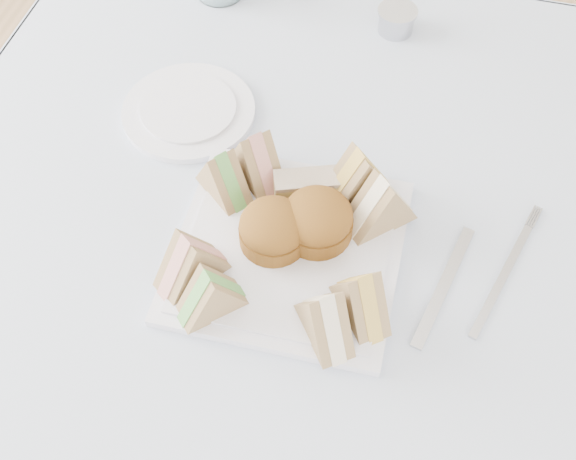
# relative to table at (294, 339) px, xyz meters

# --- Properties ---
(floor) EXTENTS (4.00, 4.00, 0.00)m
(floor) POSITION_rel_table_xyz_m (0.00, 0.00, -0.37)
(floor) COLOR #9E7751
(floor) RESTS_ON ground
(table) EXTENTS (0.90, 0.90, 0.74)m
(table) POSITION_rel_table_xyz_m (0.00, 0.00, 0.00)
(table) COLOR brown
(table) RESTS_ON floor
(tablecloth) EXTENTS (1.02, 1.02, 0.01)m
(tablecloth) POSITION_rel_table_xyz_m (0.00, 0.00, 0.37)
(tablecloth) COLOR white
(tablecloth) RESTS_ON table
(serving_plate) EXTENTS (0.28, 0.28, 0.01)m
(serving_plate) POSITION_rel_table_xyz_m (0.01, -0.07, 0.38)
(serving_plate) COLOR white
(serving_plate) RESTS_ON tablecloth
(sandwich_fl_a) EXTENTS (0.09, 0.10, 0.08)m
(sandwich_fl_a) POSITION_rel_table_xyz_m (-0.09, -0.14, 0.43)
(sandwich_fl_a) COLOR #987351
(sandwich_fl_a) RESTS_ON serving_plate
(sandwich_fl_b) EXTENTS (0.08, 0.08, 0.07)m
(sandwich_fl_b) POSITION_rel_table_xyz_m (-0.06, -0.17, 0.42)
(sandwich_fl_b) COLOR #987351
(sandwich_fl_b) RESTS_ON serving_plate
(sandwich_fr_a) EXTENTS (0.08, 0.09, 0.08)m
(sandwich_fr_a) POSITION_rel_table_xyz_m (0.11, -0.13, 0.43)
(sandwich_fr_a) COLOR #987351
(sandwich_fr_a) RESTS_ON serving_plate
(sandwich_fr_b) EXTENTS (0.08, 0.09, 0.08)m
(sandwich_fr_b) POSITION_rel_table_xyz_m (0.07, -0.17, 0.43)
(sandwich_fr_b) COLOR #987351
(sandwich_fr_b) RESTS_ON serving_plate
(sandwich_bl_a) EXTENTS (0.09, 0.08, 0.07)m
(sandwich_bl_a) POSITION_rel_table_xyz_m (-0.09, -0.00, 0.42)
(sandwich_bl_a) COLOR #987351
(sandwich_bl_a) RESTS_ON serving_plate
(sandwich_bl_b) EXTENTS (0.09, 0.09, 0.08)m
(sandwich_bl_b) POSITION_rel_table_xyz_m (-0.06, 0.03, 0.43)
(sandwich_bl_b) COLOR #987351
(sandwich_bl_b) RESTS_ON serving_plate
(sandwich_br_a) EXTENTS (0.10, 0.10, 0.08)m
(sandwich_br_a) POSITION_rel_table_xyz_m (0.11, -0.00, 0.43)
(sandwich_br_a) COLOR #987351
(sandwich_br_a) RESTS_ON serving_plate
(sandwich_br_b) EXTENTS (0.10, 0.09, 0.08)m
(sandwich_br_b) POSITION_rel_table_xyz_m (0.07, 0.03, 0.43)
(sandwich_br_b) COLOR #987351
(sandwich_br_b) RESTS_ON serving_plate
(scone_left) EXTENTS (0.09, 0.09, 0.06)m
(scone_left) POSITION_rel_table_xyz_m (-0.01, -0.06, 0.42)
(scone_left) COLOR brown
(scone_left) RESTS_ON serving_plate
(scone_right) EXTENTS (0.11, 0.11, 0.06)m
(scone_right) POSITION_rel_table_xyz_m (0.04, -0.04, 0.42)
(scone_right) COLOR brown
(scone_right) RESTS_ON serving_plate
(pastry_slice) EXTENTS (0.09, 0.06, 0.04)m
(pastry_slice) POSITION_rel_table_xyz_m (0.01, 0.02, 0.41)
(pastry_slice) COLOR #DAC183
(pastry_slice) RESTS_ON serving_plate
(side_plate) EXTENTS (0.23, 0.23, 0.01)m
(side_plate) POSITION_rel_table_xyz_m (-0.19, 0.13, 0.38)
(side_plate) COLOR white
(side_plate) RESTS_ON tablecloth
(tea_strainer) EXTENTS (0.07, 0.07, 0.03)m
(tea_strainer) POSITION_rel_table_xyz_m (0.06, 0.38, 0.39)
(tea_strainer) COLOR #ADACB4
(tea_strainer) RESTS_ON tablecloth
(knife) EXTENTS (0.05, 0.18, 0.00)m
(knife) POSITION_rel_table_xyz_m (0.20, -0.07, 0.38)
(knife) COLOR #ADACB4
(knife) RESTS_ON tablecloth
(fork) EXTENTS (0.06, 0.18, 0.00)m
(fork) POSITION_rel_table_xyz_m (0.26, -0.04, 0.38)
(fork) COLOR #ADACB4
(fork) RESTS_ON tablecloth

